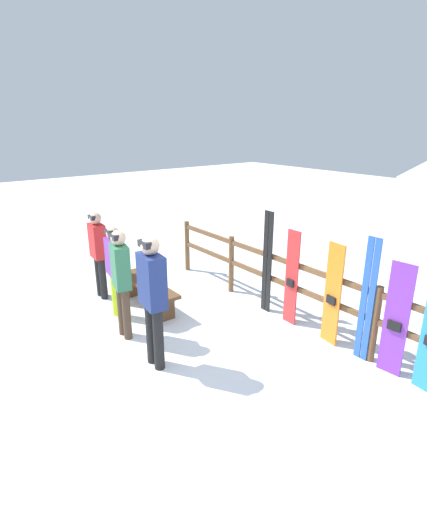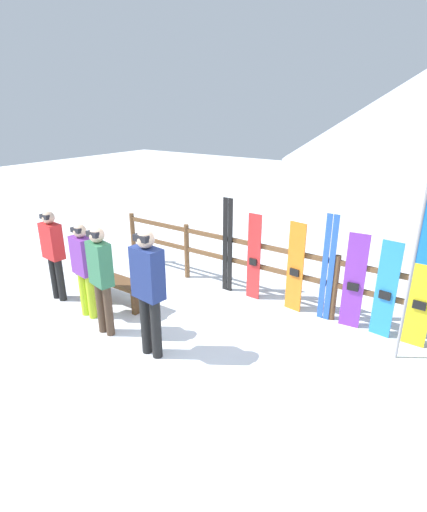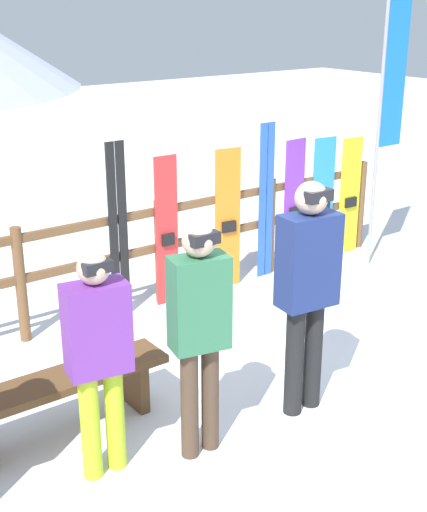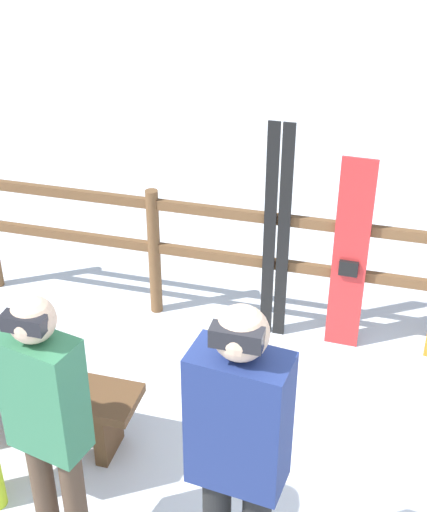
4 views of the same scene
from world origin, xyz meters
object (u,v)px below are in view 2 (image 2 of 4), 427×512
object	(u,v)px
snowboard_red	(254,258)
snowboard_orange	(295,268)
ski_pair_black	(228,246)
snowboard_yellow	(421,300)
snowboard_purple	(354,282)
bench	(114,284)
snowboard_blue	(386,290)
person_purple	(84,265)
ski_pair_blue	(328,269)
person_red	(53,249)
person_plaid_green	(101,273)
person_navy	(148,285)

from	to	relation	value
snowboard_red	snowboard_orange	world-z (taller)	snowboard_red
ski_pair_black	snowboard_yellow	xyz separation A→B (m)	(3.21, -0.00, -0.16)
snowboard_purple	snowboard_yellow	size ratio (longest dim) A/B	1.06
bench	ski_pair_black	xyz separation A→B (m)	(1.35, 1.55, 0.53)
bench	snowboard_blue	size ratio (longest dim) A/B	1.07
bench	person_purple	bearing A→B (deg)	-88.00
ski_pair_blue	snowboard_blue	bearing A→B (deg)	-0.22
snowboard_red	snowboard_blue	world-z (taller)	snowboard_red
bench	snowboard_purple	world-z (taller)	snowboard_purple
person_red	snowboard_yellow	xyz separation A→B (m)	(5.48, 2.01, -0.22)
person_purple	snowboard_orange	size ratio (longest dim) A/B	1.02
person_plaid_green	ski_pair_blue	bearing A→B (deg)	42.30
person_red	snowboard_yellow	distance (m)	5.84
bench	snowboard_yellow	bearing A→B (deg)	18.72
snowboard_red	snowboard_blue	bearing A→B (deg)	-0.00
ski_pair_blue	snowboard_yellow	bearing A→B (deg)	-0.15
person_plaid_green	snowboard_blue	size ratio (longest dim) A/B	1.12
person_red	snowboard_red	size ratio (longest dim) A/B	1.03
snowboard_blue	snowboard_orange	bearing A→B (deg)	180.00
person_plaid_green	ski_pair_black	distance (m)	2.42
snowboard_blue	snowboard_yellow	xyz separation A→B (m)	(0.46, -0.00, -0.03)
bench	snowboard_red	distance (m)	2.48
bench	snowboard_purple	distance (m)	3.97
ski_pair_blue	snowboard_blue	xyz separation A→B (m)	(0.88, -0.00, -0.13)
person_navy	snowboard_purple	size ratio (longest dim) A/B	1.19
person_purple	person_red	xyz separation A→B (m)	(-0.94, 0.10, 0.03)
person_plaid_green	snowboard_purple	world-z (taller)	person_plaid_green
ski_pair_black	person_purple	bearing A→B (deg)	-122.06
snowboard_red	person_navy	bearing A→B (deg)	-96.79
snowboard_orange	ski_pair_blue	size ratio (longest dim) A/B	0.88
person_red	snowboard_red	world-z (taller)	person_red
snowboard_red	person_red	bearing A→B (deg)	-144.48
ski_pair_black	person_navy	bearing A→B (deg)	-83.34
person_plaid_green	snowboard_yellow	world-z (taller)	person_plaid_green
bench	snowboard_purple	bearing A→B (deg)	23.04
ski_pair_blue	snowboard_yellow	distance (m)	1.35
person_red	person_plaid_green	world-z (taller)	person_plaid_green
person_navy	snowboard_red	distance (m)	2.36
bench	snowboard_red	xyz separation A→B (m)	(1.90, 1.54, 0.42)
person_red	ski_pair_black	bearing A→B (deg)	41.61
bench	person_navy	world-z (taller)	person_navy
snowboard_red	snowboard_yellow	size ratio (longest dim) A/B	1.08
person_purple	snowboard_red	distance (m)	2.83
ski_pair_black	snowboard_purple	distance (m)	2.29
person_plaid_green	ski_pair_blue	size ratio (longest dim) A/B	0.96
person_navy	snowboard_purple	xyz separation A→B (m)	(2.01, 2.33, -0.30)
person_red	ski_pair_black	distance (m)	3.04
ski_pair_black	snowboard_red	distance (m)	0.56
snowboard_orange	snowboard_purple	size ratio (longest dim) A/B	1.01
ski_pair_black	snowboard_blue	xyz separation A→B (m)	(2.74, -0.00, -0.14)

